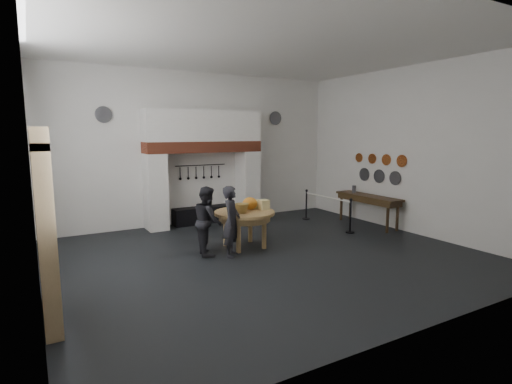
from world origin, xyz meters
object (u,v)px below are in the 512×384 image
iron_range (204,215)px  side_table (368,196)px  visitor_far (208,221)px  barrier_post_far (306,205)px  visitor_near (231,221)px  barrier_post_near (350,217)px  work_table (245,213)px

iron_range → side_table: side_table is taller
iron_range → visitor_far: size_ratio=1.23×
iron_range → barrier_post_far: 3.23m
visitor_near → visitor_far: size_ratio=1.02×
visitor_near → iron_range: bearing=26.1°
visitor_far → barrier_post_far: (4.15, 1.86, -0.32)m
side_table → visitor_far: bearing=-176.8°
visitor_far → side_table: visitor_far is taller
iron_range → side_table: (4.10, -2.68, 0.62)m
side_table → barrier_post_near: size_ratio=2.44×
iron_range → work_table: bearing=-92.8°
work_table → side_table: 4.25m
iron_range → work_table: work_table is taller
iron_range → barrier_post_near: 4.34m
work_table → barrier_post_near: 3.20m
visitor_near → barrier_post_near: bearing=-47.8°
barrier_post_near → visitor_far: bearing=178.1°
iron_range → visitor_near: 3.48m
barrier_post_near → barrier_post_far: bearing=90.0°
visitor_far → side_table: bearing=-76.1°
visitor_far → barrier_post_near: 4.16m
barrier_post_near → work_table: bearing=176.1°
iron_range → visitor_far: visitor_far is taller
visitor_near → barrier_post_far: bearing=-20.7°
barrier_post_far → barrier_post_near: bearing=-90.0°
barrier_post_far → visitor_far: bearing=-155.9°
visitor_near → side_table: bearing=-43.6°
side_table → barrier_post_far: (-1.08, 1.57, -0.42)m
work_table → visitor_far: visitor_far is taller
visitor_far → barrier_post_far: 4.56m
iron_range → visitor_far: (-1.12, -2.97, 0.52)m
visitor_near → barrier_post_far: size_ratio=1.75×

